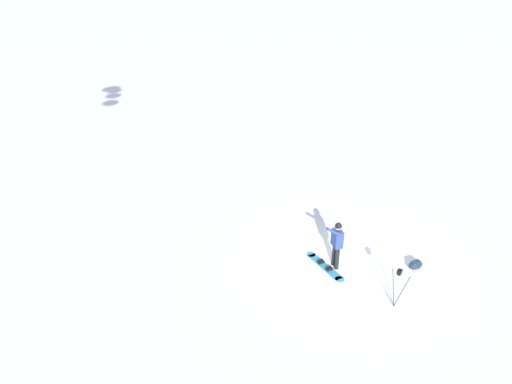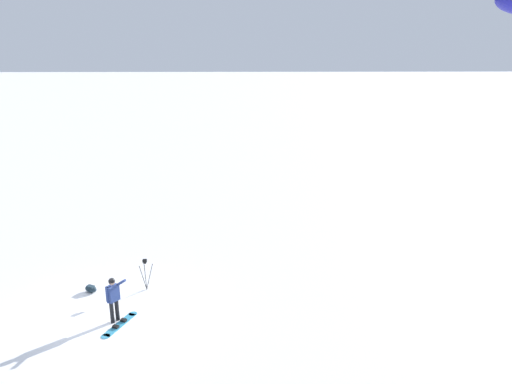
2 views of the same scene
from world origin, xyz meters
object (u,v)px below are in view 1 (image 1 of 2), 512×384
Objects in this scene: gear_bag_large at (416,265)px; camera_tripod at (398,281)px; snowboarder at (337,241)px; snowboard at (325,266)px.

gear_bag_large is 2.27m from camera_tripod.
camera_tripod is at bearing 94.69° from gear_bag_large.
snowboarder is 1.03m from snowboard.
camera_tripod is at bearing 164.31° from snowboarder.
snowboarder is at bearing -139.34° from snowboard.
gear_bag_large reaches higher than snowboard.
snowboard is at bearing 40.66° from snowboarder.
snowboarder is 1.30× the size of camera_tripod.
snowboard is at bearing 35.62° from gear_bag_large.
gear_bag_large is at bearing -85.31° from camera_tripod.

